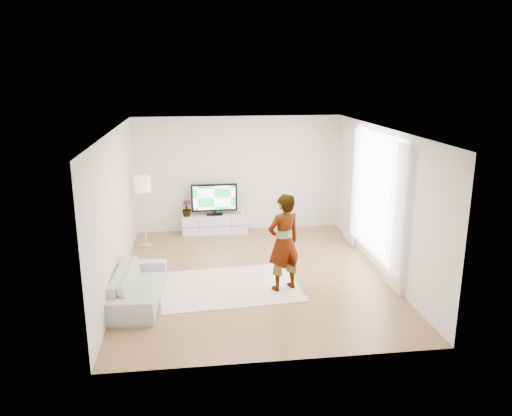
{
  "coord_description": "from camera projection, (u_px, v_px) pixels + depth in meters",
  "views": [
    {
      "loc": [
        -1.1,
        -8.91,
        3.78
      ],
      "look_at": [
        0.1,
        0.4,
        1.24
      ],
      "focal_mm": 35.0,
      "sensor_mm": 36.0,
      "label": 1
    }
  ],
  "objects": [
    {
      "name": "window",
      "position": [
        376.0,
        195.0,
        9.87
      ],
      "size": [
        0.01,
        2.6,
        2.5
      ],
      "primitive_type": "cube",
      "color": "white",
      "rests_on": "wall_right"
    },
    {
      "name": "ceiling",
      "position": [
        253.0,
        130.0,
        8.92
      ],
      "size": [
        6.0,
        6.0,
        0.0
      ],
      "primitive_type": "plane",
      "color": "white",
      "rests_on": "wall_back"
    },
    {
      "name": "media_console",
      "position": [
        215.0,
        224.0,
        12.17
      ],
      "size": [
        1.58,
        0.45,
        0.44
      ],
      "color": "white",
      "rests_on": "floor"
    },
    {
      "name": "wall_right",
      "position": [
        382.0,
        201.0,
        9.6
      ],
      "size": [
        0.02,
        6.0,
        2.8
      ],
      "primitive_type": "cube",
      "color": "silver",
      "rests_on": "floor"
    },
    {
      "name": "rug",
      "position": [
        229.0,
        286.0,
        9.14
      ],
      "size": [
        2.63,
        1.98,
        0.01
      ],
      "primitive_type": "cube",
      "rotation": [
        0.0,
        0.0,
        0.08
      ],
      "color": "white",
      "rests_on": "floor"
    },
    {
      "name": "curtain_near",
      "position": [
        398.0,
        218.0,
        8.64
      ],
      "size": [
        0.04,
        0.7,
        2.6
      ],
      "primitive_type": "cube",
      "color": "white",
      "rests_on": "floor"
    },
    {
      "name": "game_console",
      "position": [
        243.0,
        210.0,
        12.17
      ],
      "size": [
        0.08,
        0.17,
        0.22
      ],
      "rotation": [
        0.0,
        0.0,
        -0.17
      ],
      "color": "white",
      "rests_on": "media_console"
    },
    {
      "name": "sofa",
      "position": [
        139.0,
        285.0,
        8.51
      ],
      "size": [
        0.88,
        1.97,
        0.56
      ],
      "primitive_type": "imported",
      "rotation": [
        0.0,
        0.0,
        1.51
      ],
      "color": "#B7B6B1",
      "rests_on": "floor"
    },
    {
      "name": "potted_plant",
      "position": [
        187.0,
        208.0,
        11.97
      ],
      "size": [
        0.23,
        0.23,
        0.39
      ],
      "primitive_type": "imported",
      "rotation": [
        0.0,
        0.0,
        -0.04
      ],
      "color": "#3F7238",
      "rests_on": "media_console"
    },
    {
      "name": "curtain_far",
      "position": [
        351.0,
        186.0,
        11.13
      ],
      "size": [
        0.04,
        0.7,
        2.6
      ],
      "primitive_type": "cube",
      "color": "white",
      "rests_on": "floor"
    },
    {
      "name": "television",
      "position": [
        214.0,
        198.0,
        12.03
      ],
      "size": [
        1.11,
        0.22,
        0.77
      ],
      "color": "black",
      "rests_on": "media_console"
    },
    {
      "name": "floor_lamp",
      "position": [
        143.0,
        187.0,
        10.96
      ],
      "size": [
        0.36,
        0.36,
        1.61
      ],
      "color": "silver",
      "rests_on": "floor"
    },
    {
      "name": "floor",
      "position": [
        253.0,
        275.0,
        9.65
      ],
      "size": [
        6.0,
        6.0,
        0.0
      ],
      "primitive_type": "plane",
      "color": "#A97A4C",
      "rests_on": "ground"
    },
    {
      "name": "player",
      "position": [
        284.0,
        242.0,
        8.8
      ],
      "size": [
        0.76,
        0.64,
        1.77
      ],
      "primitive_type": "imported",
      "rotation": [
        0.0,
        0.0,
        3.54
      ],
      "color": "#334772",
      "rests_on": "rug"
    },
    {
      "name": "wall_left",
      "position": [
        116.0,
        210.0,
        8.98
      ],
      "size": [
        0.02,
        6.0,
        2.8
      ],
      "primitive_type": "cube",
      "color": "silver",
      "rests_on": "floor"
    },
    {
      "name": "wall_front",
      "position": [
        282.0,
        265.0,
        6.42
      ],
      "size": [
        5.0,
        0.02,
        2.8
      ],
      "primitive_type": "cube",
      "color": "silver",
      "rests_on": "floor"
    },
    {
      "name": "wall_back",
      "position": [
        238.0,
        174.0,
        12.16
      ],
      "size": [
        5.0,
        0.02,
        2.8
      ],
      "primitive_type": "cube",
      "color": "silver",
      "rests_on": "floor"
    }
  ]
}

